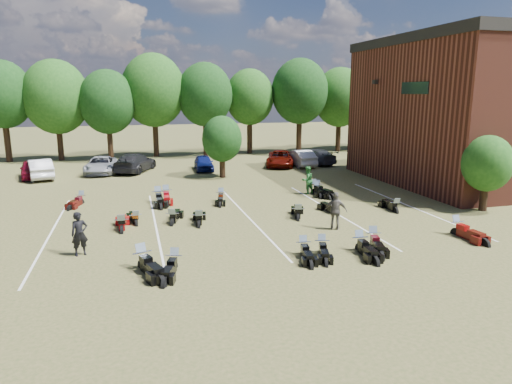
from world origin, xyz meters
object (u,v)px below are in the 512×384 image
object	(u,v)px
car_0	(32,169)
motorcycle_3	(359,251)
person_grey	(336,211)
motorcycle_7	(122,232)
car_4	(204,163)
person_black	(79,234)
person_green	(307,180)
motorcycle_14	(81,204)
motorcycle_0	(175,270)

from	to	relation	value
car_0	motorcycle_3	world-z (taller)	car_0
person_grey	motorcycle_7	size ratio (longest dim) A/B	0.82
car_0	car_4	bearing A→B (deg)	-10.80
person_grey	car_4	bearing A→B (deg)	-52.08
car_0	person_grey	size ratio (longest dim) A/B	2.20
person_black	motorcycle_7	size ratio (longest dim) A/B	0.81
car_4	person_black	world-z (taller)	person_black
car_4	person_black	xyz separation A→B (m)	(-8.34, -20.05, 0.28)
motorcycle_3	motorcycle_7	xyz separation A→B (m)	(-9.94, 5.51, 0.00)
person_green	motorcycle_3	bearing A→B (deg)	59.51
person_black	person_green	bearing A→B (deg)	13.29
car_0	motorcycle_14	size ratio (longest dim) A/B	2.04
motorcycle_3	car_0	bearing A→B (deg)	132.02
person_grey	motorcycle_14	size ratio (longest dim) A/B	0.93
car_0	person_green	world-z (taller)	person_green
motorcycle_3	motorcycle_14	bearing A→B (deg)	140.45
motorcycle_14	motorcycle_0	bearing A→B (deg)	-49.81
person_grey	motorcycle_0	world-z (taller)	person_grey
car_4	motorcycle_7	world-z (taller)	car_4
car_0	motorcycle_0	world-z (taller)	car_0
motorcycle_3	motorcycle_7	world-z (taller)	motorcycle_7
car_0	motorcycle_14	bearing A→B (deg)	-77.33
car_0	car_4	world-z (taller)	car_0
person_green	person_grey	distance (m)	8.22
person_black	motorcycle_3	bearing A→B (deg)	-31.97
person_black	motorcycle_0	xyz separation A→B (m)	(3.64, -2.66, -0.94)
person_grey	motorcycle_14	world-z (taller)	person_grey
car_4	person_green	size ratio (longest dim) A/B	2.03
person_green	motorcycle_7	distance (m)	13.31
person_grey	motorcycle_14	xyz separation A→B (m)	(-12.78, 8.98, -0.95)
car_0	motorcycle_0	distance (m)	24.35
person_green	motorcycle_14	bearing A→B (deg)	-23.98
person_green	motorcycle_0	size ratio (longest dim) A/B	0.89
person_green	car_0	bearing A→B (deg)	-50.86
motorcycle_7	motorcycle_14	xyz separation A→B (m)	(-2.49, 6.68, 0.00)
motorcycle_3	motorcycle_7	distance (m)	11.37
motorcycle_3	motorcycle_14	distance (m)	17.41
motorcycle_3	person_black	bearing A→B (deg)	172.14
car_0	person_green	distance (m)	22.14
motorcycle_3	motorcycle_14	xyz separation A→B (m)	(-12.43, 12.19, 0.00)
person_black	person_grey	distance (m)	11.92
car_0	person_green	xyz separation A→B (m)	(19.07, -11.26, 0.23)
car_4	person_grey	xyz separation A→B (m)	(3.57, -19.45, 0.30)
car_4	person_green	distance (m)	12.55
person_grey	motorcycle_0	size ratio (longest dim) A/B	0.90
person_black	person_grey	bearing A→B (deg)	-16.33
car_0	person_black	distance (m)	20.65
car_4	motorcycle_0	bearing A→B (deg)	-98.28
person_green	motorcycle_7	size ratio (longest dim) A/B	0.81
motorcycle_0	car_4	bearing A→B (deg)	96.94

